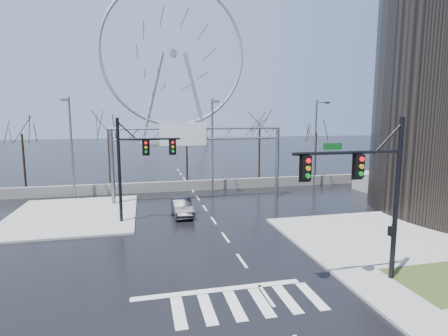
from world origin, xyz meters
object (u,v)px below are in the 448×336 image
object	(u,v)px
signal_mast_near	(373,185)
signal_mast_far	(135,160)
car	(182,207)
ferris_wheel	(174,60)
sign_gantry	(195,148)

from	to	relation	value
signal_mast_near	signal_mast_far	world-z (taller)	same
signal_mast_near	car	world-z (taller)	signal_mast_near
signal_mast_near	ferris_wheel	size ratio (longest dim) A/B	0.16
ferris_wheel	car	world-z (taller)	ferris_wheel
signal_mast_near	signal_mast_far	distance (m)	17.03
ferris_wheel	signal_mast_near	bearing A→B (deg)	-89.92
signal_mast_near	sign_gantry	bearing A→B (deg)	106.19
signal_mast_far	ferris_wheel	xyz separation A→B (m)	(10.87, 86.04, 21.30)
signal_mast_far	ferris_wheel	world-z (taller)	ferris_wheel
signal_mast_far	sign_gantry	world-z (taller)	signal_mast_far
signal_mast_far	sign_gantry	distance (m)	8.14
signal_mast_near	car	bearing A→B (deg)	117.47
signal_mast_far	ferris_wheel	bearing A→B (deg)	82.80
sign_gantry	car	bearing A→B (deg)	-111.14
signal_mast_far	car	distance (m)	5.63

